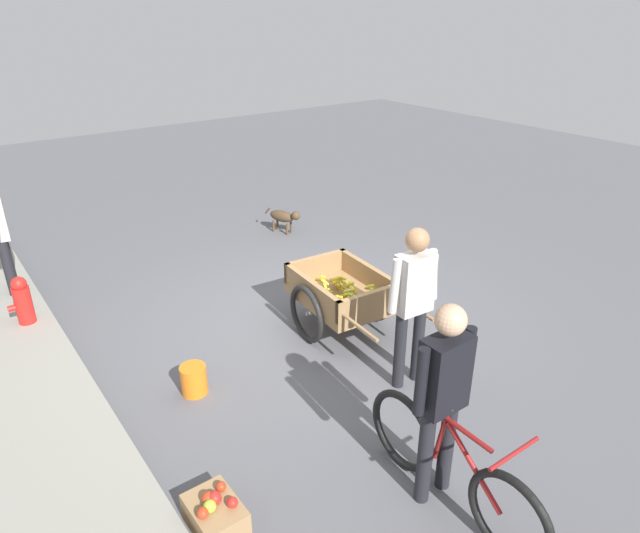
% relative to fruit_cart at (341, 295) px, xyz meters
% --- Properties ---
extents(ground_plane, '(24.00, 24.00, 0.00)m').
position_rel_fruit_cart_xyz_m(ground_plane, '(0.30, 0.25, -0.44)').
color(ground_plane, '#56565B').
extents(fruit_cart, '(1.71, 0.99, 0.72)m').
position_rel_fruit_cart_xyz_m(fruit_cart, '(0.00, 0.00, 0.00)').
color(fruit_cart, '#937047').
rests_on(fruit_cart, ground).
extents(vendor_person, '(0.23, 0.56, 1.58)m').
position_rel_fruit_cart_xyz_m(vendor_person, '(-1.13, 0.08, 0.50)').
color(vendor_person, black).
rests_on(vendor_person, ground).
extents(bicycle, '(1.66, 0.46, 0.85)m').
position_rel_fruit_cart_xyz_m(bicycle, '(-2.37, 0.89, -0.09)').
color(bicycle, black).
rests_on(bicycle, ground).
extents(cyclist_person, '(0.21, 0.53, 1.59)m').
position_rel_fruit_cart_xyz_m(cyclist_person, '(-2.22, 0.89, 0.51)').
color(cyclist_person, black).
rests_on(cyclist_person, ground).
extents(dog, '(0.64, 0.33, 0.40)m').
position_rel_fruit_cart_xyz_m(dog, '(2.85, -1.12, -0.17)').
color(dog, '#4C3823').
rests_on(dog, ground).
extents(fire_hydrant, '(0.25, 0.25, 0.67)m').
position_rel_fruit_cart_xyz_m(fire_hydrant, '(2.03, 2.80, -0.11)').
color(fire_hydrant, red).
rests_on(fire_hydrant, ground).
extents(plastic_bucket, '(0.24, 0.24, 0.28)m').
position_rel_fruit_cart_xyz_m(plastic_bucket, '(-0.07, 1.80, -0.30)').
color(plastic_bucket, orange).
rests_on(plastic_bucket, ground).
extents(apple_crate, '(0.44, 0.32, 0.32)m').
position_rel_fruit_cart_xyz_m(apple_crate, '(-1.55, 2.33, -0.31)').
color(apple_crate, '#99754C').
rests_on(apple_crate, ground).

